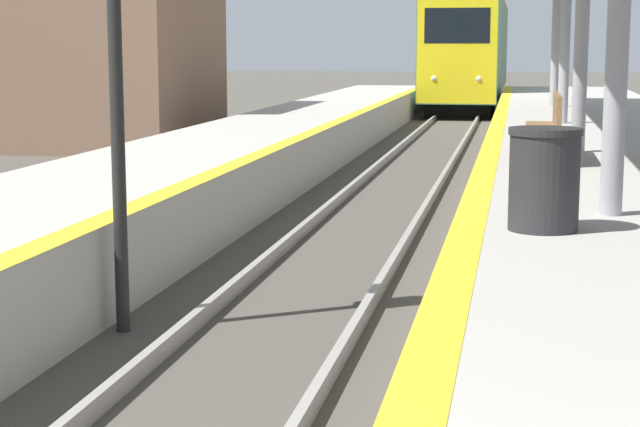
# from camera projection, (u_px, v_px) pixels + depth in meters

# --- Properties ---
(train) EXTENTS (2.67, 23.51, 4.61)m
(train) POSITION_uv_depth(u_px,v_px,m) (472.00, 49.00, 46.27)
(train) COLOR black
(train) RESTS_ON ground
(trash_bin) EXTENTS (0.63, 0.63, 0.88)m
(trash_bin) POSITION_uv_depth(u_px,v_px,m) (544.00, 179.00, 9.13)
(trash_bin) COLOR #262628
(trash_bin) RESTS_ON platform_right
(bench) EXTENTS (0.44, 1.88, 0.92)m
(bench) POSITION_uv_depth(u_px,v_px,m) (548.00, 125.00, 14.61)
(bench) COLOR brown
(bench) RESTS_ON platform_right
(station_building) EXTENTS (8.72, 5.92, 4.60)m
(station_building) POSITION_uv_depth(u_px,v_px,m) (37.00, 52.00, 26.90)
(station_building) COLOR brown
(station_building) RESTS_ON ground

